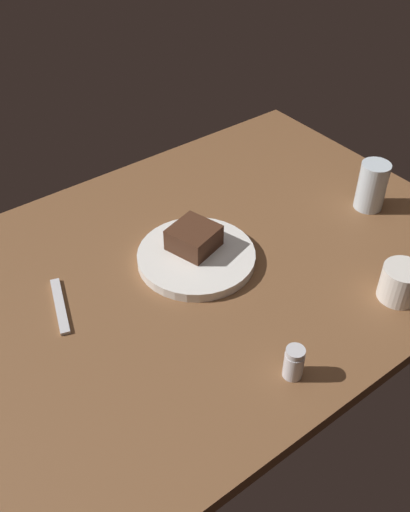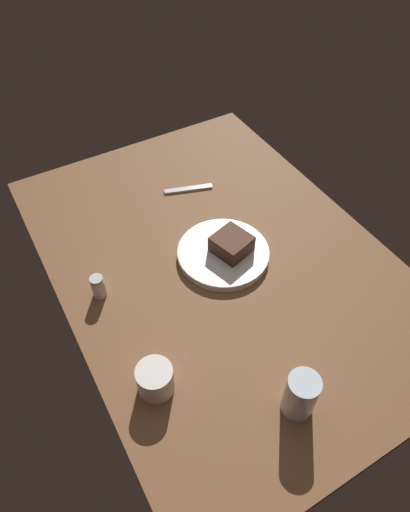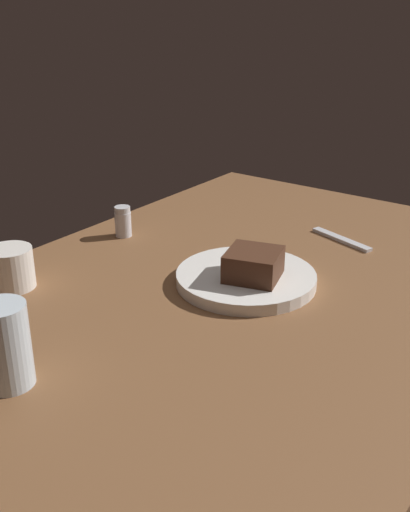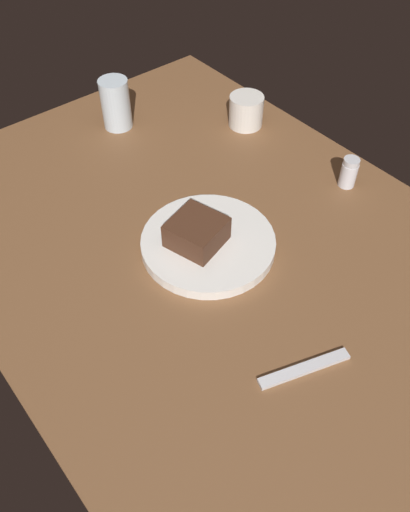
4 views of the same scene
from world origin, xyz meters
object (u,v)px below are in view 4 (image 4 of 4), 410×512
chocolate_cake_slice (197,232)px  salt_shaker (349,172)px  coffee_cup (246,111)px  dessert_spoon (304,369)px  dessert_plate (207,242)px  water_glass (116,104)px

chocolate_cake_slice → salt_shaker: size_ratio=1.38×
chocolate_cake_slice → coffee_cup: bearing=125.4°
coffee_cup → dessert_spoon: 65.68cm
chocolate_cake_slice → dessert_spoon: size_ratio=0.60×
dessert_spoon → dessert_plate: bearing=-81.4°
water_glass → dessert_spoon: (72.58, -13.82, -5.41)cm
chocolate_cake_slice → water_glass: bearing=165.9°
coffee_cup → dessert_spoon: coffee_cup is taller
salt_shaker → water_glass: water_glass is taller
coffee_cup → dessert_spoon: bearing=-34.6°
coffee_cup → chocolate_cake_slice: bearing=-54.6°
water_glass → coffee_cup: size_ratio=1.46×
salt_shaker → water_glass: (-48.09, -24.75, 2.57)cm
dessert_plate → salt_shaker: size_ratio=3.81×
chocolate_cake_slice → dessert_spoon: (29.77, -3.06, -4.19)cm
coffee_cup → salt_shaker: bearing=2.6°
dessert_plate → water_glass: size_ratio=2.14×
water_glass → dessert_spoon: size_ratio=0.77×
dessert_plate → coffee_cup: 40.73cm
dessert_plate → salt_shaker: bearing=82.0°
dessert_plate → chocolate_cake_slice: chocolate_cake_slice is taller
chocolate_cake_slice → water_glass: 44.16cm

